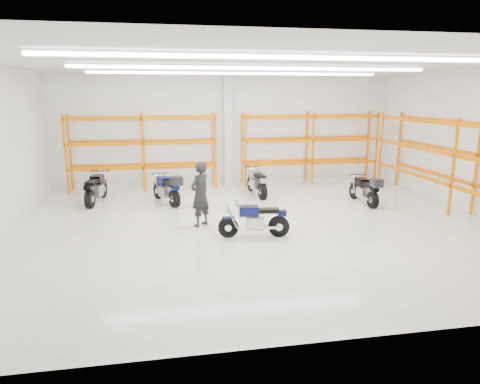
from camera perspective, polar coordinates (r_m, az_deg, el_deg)
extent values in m
plane|color=beige|center=(12.37, 2.48, -4.46)|extent=(14.00, 14.00, 0.00)
cube|color=white|center=(17.77, -1.72, 8.22)|extent=(14.00, 0.02, 4.50)
cube|color=white|center=(6.27, 14.72, -0.72)|extent=(14.00, 0.02, 4.50)
cube|color=white|center=(11.84, 2.69, 16.81)|extent=(14.00, 12.00, 0.02)
cube|color=white|center=(8.94, 7.16, 17.39)|extent=(10.00, 0.22, 0.10)
cube|color=white|center=(12.32, 2.15, 16.19)|extent=(10.00, 0.22, 0.10)
cube|color=white|center=(15.26, -0.34, 15.55)|extent=(10.00, 0.22, 0.10)
cylinder|color=black|center=(11.28, -1.58, -4.75)|extent=(0.55, 0.17, 0.54)
cylinder|color=black|center=(11.39, 5.20, -4.58)|extent=(0.57, 0.23, 0.55)
cylinder|color=silver|center=(11.28, -1.58, -4.75)|extent=(0.19, 0.15, 0.18)
cylinder|color=silver|center=(11.39, 5.20, -4.58)|extent=(0.22, 0.20, 0.20)
cube|color=#0A0F3C|center=(11.20, -1.59, -3.44)|extent=(0.34, 0.17, 0.05)
cube|color=#B7B7BC|center=(11.29, 1.96, -4.17)|extent=(0.50, 0.38, 0.34)
cube|color=#A5A5AA|center=(11.35, 3.67, -4.57)|extent=(0.63, 0.19, 0.07)
cube|color=#0A0F3C|center=(11.18, 1.15, -2.52)|extent=(0.53, 0.36, 0.25)
cube|color=black|center=(11.23, 3.71, -2.48)|extent=(0.62, 0.34, 0.11)
cube|color=#0A0F3C|center=(11.30, 5.60, -2.80)|extent=(0.26, 0.22, 0.14)
cylinder|color=black|center=(11.11, -0.41, -1.56)|extent=(0.11, 0.62, 0.03)
sphere|color=silver|center=(11.14, -1.78, -2.29)|extent=(0.17, 0.17, 0.17)
cylinder|color=silver|center=(11.22, 3.94, -4.79)|extent=(0.68, 0.16, 0.08)
cylinder|color=black|center=(16.40, -17.78, 0.34)|extent=(0.22, 0.62, 0.61)
cylinder|color=black|center=(15.00, -19.40, -0.87)|extent=(0.28, 0.65, 0.63)
cylinder|color=silver|center=(16.40, -17.78, 0.34)|extent=(0.17, 0.22, 0.20)
cylinder|color=silver|center=(15.00, -19.40, -0.87)|extent=(0.23, 0.25, 0.22)
cube|color=black|center=(16.34, -17.85, 1.38)|extent=(0.21, 0.38, 0.06)
cube|color=#B7B7BC|center=(15.64, -18.61, 0.15)|extent=(0.44, 0.58, 0.38)
cube|color=#A5A5AA|center=(15.31, -19.01, -0.53)|extent=(0.23, 0.72, 0.08)
cube|color=black|center=(15.74, -18.52, 1.66)|extent=(0.43, 0.61, 0.28)
cube|color=black|center=(15.21, -19.14, 1.24)|extent=(0.40, 0.71, 0.12)
cube|color=black|center=(14.83, -19.61, 0.61)|extent=(0.26, 0.29, 0.16)
cylinder|color=black|center=(16.02, -18.22, 2.68)|extent=(0.70, 0.15, 0.04)
sphere|color=silver|center=(16.34, -17.87, 2.31)|extent=(0.19, 0.19, 0.19)
cylinder|color=silver|center=(15.32, -19.63, -0.57)|extent=(0.21, 0.76, 0.09)
cylinder|color=black|center=(15.71, -10.91, 0.13)|extent=(0.33, 0.57, 0.57)
cylinder|color=black|center=(14.42, -8.73, -0.87)|extent=(0.39, 0.61, 0.59)
cylinder|color=silver|center=(15.71, -10.91, 0.13)|extent=(0.20, 0.23, 0.19)
cylinder|color=silver|center=(14.42, -8.73, -0.87)|extent=(0.26, 0.27, 0.21)
cube|color=#080E42|center=(15.65, -10.95, 1.15)|extent=(0.27, 0.37, 0.06)
cube|color=#B7B7BC|center=(15.01, -9.84, 0.04)|extent=(0.51, 0.59, 0.36)
cube|color=#A5A5AA|center=(14.71, -9.26, -0.59)|extent=(0.37, 0.66, 0.08)
cube|color=#080E42|center=(15.09, -10.15, 1.50)|extent=(0.51, 0.62, 0.27)
cube|color=black|center=(14.61, -9.32, 1.16)|extent=(0.51, 0.69, 0.11)
cube|color=#080E42|center=(14.27, -8.65, 0.59)|extent=(0.29, 0.31, 0.15)
cylinder|color=black|center=(15.35, -10.66, 2.46)|extent=(0.63, 0.29, 0.03)
sphere|color=silver|center=(15.64, -11.04, 2.07)|extent=(0.18, 0.18, 0.18)
cylinder|color=silver|center=(14.62, -9.74, -0.69)|extent=(0.36, 0.69, 0.09)
cube|color=black|center=(14.12, -8.49, 1.49)|extent=(0.44, 0.46, 0.29)
cylinder|color=black|center=(16.72, 1.43, 1.16)|extent=(0.17, 0.60, 0.59)
cylinder|color=black|center=(15.35, 3.02, 0.13)|extent=(0.23, 0.62, 0.61)
cylinder|color=silver|center=(16.72, 1.43, 1.16)|extent=(0.15, 0.21, 0.20)
cylinder|color=silver|center=(15.35, 3.02, 0.13)|extent=(0.21, 0.23, 0.22)
cube|color=#97979C|center=(16.67, 1.44, 2.15)|extent=(0.18, 0.36, 0.06)
cube|color=#B7B7BC|center=(15.99, 2.23, 1.04)|extent=(0.40, 0.54, 0.37)
cube|color=#A5A5AA|center=(15.66, 2.64, 0.42)|extent=(0.18, 0.69, 0.08)
cube|color=#97979C|center=(16.08, 2.05, 2.46)|extent=(0.38, 0.58, 0.27)
cube|color=black|center=(15.57, 2.66, 2.11)|extent=(0.35, 0.67, 0.12)
cube|color=#97979C|center=(15.20, 3.13, 1.54)|extent=(0.24, 0.27, 0.16)
cylinder|color=black|center=(16.36, 1.71, 3.41)|extent=(0.69, 0.10, 0.04)
sphere|color=silver|center=(16.66, 1.40, 3.04)|extent=(0.19, 0.19, 0.19)
cylinder|color=silver|center=(15.58, 2.13, 0.36)|extent=(0.16, 0.74, 0.09)
cylinder|color=black|center=(15.99, 14.94, 0.10)|extent=(0.12, 0.55, 0.54)
cylinder|color=black|center=(14.82, 17.28, -1.00)|extent=(0.18, 0.57, 0.56)
cylinder|color=silver|center=(15.99, 14.94, 0.10)|extent=(0.13, 0.18, 0.18)
cylinder|color=silver|center=(14.82, 17.28, -1.00)|extent=(0.19, 0.20, 0.20)
cube|color=black|center=(15.94, 15.00, 1.05)|extent=(0.15, 0.33, 0.05)
cube|color=#B7B7BC|center=(15.36, 16.14, -0.07)|extent=(0.34, 0.48, 0.34)
cube|color=#A5A5AA|center=(15.08, 16.72, -0.69)|extent=(0.13, 0.64, 0.07)
cube|color=black|center=(15.43, 15.93, 1.31)|extent=(0.32, 0.52, 0.25)
cube|color=black|center=(14.99, 16.82, 0.92)|extent=(0.29, 0.61, 0.11)
cube|color=black|center=(14.68, 17.51, 0.34)|extent=(0.21, 0.24, 0.14)
cylinder|color=black|center=(15.66, 15.46, 2.24)|extent=(0.63, 0.05, 0.03)
sphere|color=silver|center=(15.92, 14.99, 1.91)|extent=(0.17, 0.17, 0.17)
cylinder|color=silver|center=(14.98, 16.30, -0.75)|extent=(0.10, 0.68, 0.08)
cube|color=black|center=(14.54, 17.78, 1.16)|extent=(0.32, 0.35, 0.27)
imported|color=black|center=(12.14, -5.35, -0.28)|extent=(0.80, 0.79, 1.87)
cube|color=white|center=(17.60, -1.63, 8.18)|extent=(0.32, 0.32, 4.50)
cube|color=#DB5C00|center=(17.90, -21.75, 4.94)|extent=(0.07, 0.07, 3.00)
cube|color=#DB5C00|center=(17.12, -22.27, 4.58)|extent=(0.07, 0.07, 3.00)
cube|color=#DB5C00|center=(17.55, -12.74, 5.40)|extent=(0.07, 0.07, 3.00)
cube|color=#DB5C00|center=(16.76, -12.85, 5.05)|extent=(0.07, 0.07, 3.00)
cube|color=#DB5C00|center=(17.65, -3.58, 5.72)|extent=(0.07, 0.07, 3.00)
cube|color=#DB5C00|center=(16.86, -3.26, 5.40)|extent=(0.07, 0.07, 3.00)
cube|color=#DB5C00|center=(17.63, -12.65, 3.58)|extent=(5.60, 0.07, 0.12)
cube|color=#DB5C00|center=(16.84, -12.75, 3.16)|extent=(5.60, 0.07, 0.12)
cube|color=#DB5C00|center=(17.51, -12.80, 6.61)|extent=(5.60, 0.07, 0.12)
cube|color=#DB5C00|center=(16.72, -12.91, 6.32)|extent=(5.60, 0.07, 0.12)
cube|color=#DB5C00|center=(17.44, -12.95, 9.67)|extent=(5.60, 0.07, 0.12)
cube|color=#DB5C00|center=(16.64, -13.07, 9.53)|extent=(5.60, 0.07, 0.12)
cube|color=#DB5C00|center=(17.83, 0.27, 5.82)|extent=(0.07, 0.07, 3.00)
cube|color=#DB5C00|center=(17.05, 0.76, 5.50)|extent=(0.07, 0.07, 3.00)
cube|color=#DB5C00|center=(18.54, 8.86, 5.94)|extent=(0.07, 0.07, 3.00)
cube|color=#DB5C00|center=(17.79, 9.69, 5.62)|extent=(0.07, 0.07, 3.00)
cube|color=#DB5C00|center=(19.63, 16.66, 5.93)|extent=(0.07, 0.07, 3.00)
cube|color=#DB5C00|center=(18.92, 17.74, 5.62)|extent=(0.07, 0.07, 3.00)
cube|color=#DB5C00|center=(18.61, 8.80, 4.22)|extent=(5.60, 0.07, 0.12)
cube|color=#DB5C00|center=(17.87, 9.63, 3.83)|extent=(5.60, 0.07, 0.12)
cube|color=#DB5C00|center=(18.50, 8.90, 7.09)|extent=(5.60, 0.07, 0.12)
cube|color=#DB5C00|center=(17.75, 9.74, 6.82)|extent=(5.60, 0.07, 0.12)
cube|color=#DB5C00|center=(18.43, 9.00, 9.99)|extent=(5.60, 0.07, 0.12)
cube|color=#DB5C00|center=(17.68, 9.85, 9.84)|extent=(5.60, 0.07, 0.12)
cube|color=#DB5C00|center=(15.09, 29.00, 2.93)|extent=(0.07, 0.07, 3.00)
cube|color=#DB5C00|center=(14.60, 26.56, 2.90)|extent=(0.07, 0.07, 3.00)
cube|color=#DB5C00|center=(18.75, 20.41, 5.36)|extent=(0.07, 0.07, 3.00)
cube|color=#DB5C00|center=(18.36, 18.24, 5.38)|extent=(0.07, 0.07, 3.00)
cube|color=#DB5C00|center=(15.18, 28.77, 0.84)|extent=(0.07, 9.00, 0.12)
cube|color=#DB5C00|center=(14.69, 26.34, 0.74)|extent=(0.07, 9.00, 0.12)
cube|color=#DB5C00|center=(15.04, 29.16, 4.33)|extent=(0.07, 9.00, 0.12)
cube|color=#DB5C00|center=(14.54, 26.70, 4.35)|extent=(0.07, 9.00, 0.12)
cube|color=#DB5C00|center=(14.46, 27.08, 8.02)|extent=(0.07, 9.00, 0.12)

